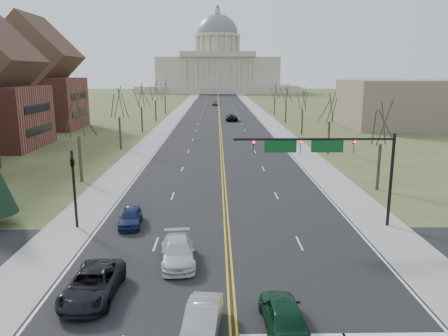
{
  "coord_description": "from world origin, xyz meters",
  "views": [
    {
      "loc": [
        -0.74,
        -18.45,
        11.66
      ],
      "look_at": [
        -0.08,
        20.89,
        3.0
      ],
      "focal_mm": 35.0,
      "sensor_mm": 36.0,
      "label": 1
    }
  ],
  "objects_px": {
    "signal_left": "(74,180)",
    "car_sb_inner_second": "(178,252)",
    "car_far_nb": "(232,117)",
    "signal_mast": "(326,153)",
    "car_nb_inner_lead": "(283,313)",
    "car_sb_outer_lead": "(93,284)",
    "car_far_sb": "(215,103)",
    "car_sb_inner_lead": "(202,321)",
    "car_sb_outer_second": "(130,217)"
  },
  "relations": [
    {
      "from": "signal_mast",
      "to": "car_sb_inner_lead",
      "type": "relative_size",
      "value": 2.84
    },
    {
      "from": "car_sb_inner_lead",
      "to": "car_sb_outer_lead",
      "type": "xyz_separation_m",
      "value": [
        -5.88,
        3.49,
        0.05
      ]
    },
    {
      "from": "car_far_sb",
      "to": "car_sb_outer_second",
      "type": "bearing_deg",
      "value": -88.77
    },
    {
      "from": "car_sb_inner_lead",
      "to": "car_far_nb",
      "type": "height_order",
      "value": "car_far_nb"
    },
    {
      "from": "signal_mast",
      "to": "car_far_nb",
      "type": "relative_size",
      "value": 2.05
    },
    {
      "from": "car_sb_inner_lead",
      "to": "car_far_sb",
      "type": "relative_size",
      "value": 0.93
    },
    {
      "from": "car_sb_inner_second",
      "to": "car_sb_inner_lead",
      "type": "bearing_deg",
      "value": -83.41
    },
    {
      "from": "car_sb_inner_second",
      "to": "signal_mast",
      "type": "bearing_deg",
      "value": 25.25
    },
    {
      "from": "car_sb_inner_second",
      "to": "car_far_sb",
      "type": "distance_m",
      "value": 131.72
    },
    {
      "from": "signal_mast",
      "to": "car_sb_inner_lead",
      "type": "distance_m",
      "value": 17.52
    },
    {
      "from": "signal_left",
      "to": "car_sb_inner_second",
      "type": "height_order",
      "value": "signal_left"
    },
    {
      "from": "car_nb_inner_lead",
      "to": "car_far_sb",
      "type": "bearing_deg",
      "value": -91.24
    },
    {
      "from": "car_sb_inner_lead",
      "to": "car_sb_inner_second",
      "type": "distance_m",
      "value": 7.9
    },
    {
      "from": "car_far_sb",
      "to": "car_sb_outer_lead",
      "type": "bearing_deg",
      "value": -88.48
    },
    {
      "from": "car_sb_inner_lead",
      "to": "car_sb_outer_lead",
      "type": "height_order",
      "value": "car_sb_outer_lead"
    },
    {
      "from": "car_far_nb",
      "to": "signal_left",
      "type": "bearing_deg",
      "value": 77.06
    },
    {
      "from": "car_sb_inner_lead",
      "to": "car_sb_outer_second",
      "type": "xyz_separation_m",
      "value": [
        -6.02,
        14.54,
        -0.02
      ]
    },
    {
      "from": "signal_mast",
      "to": "car_nb_inner_lead",
      "type": "xyz_separation_m",
      "value": [
        -5.15,
        -13.81,
        -4.98
      ]
    },
    {
      "from": "car_nb_inner_lead",
      "to": "car_sb_inner_second",
      "type": "xyz_separation_m",
      "value": [
        -5.48,
        7.27,
        -0.05
      ]
    },
    {
      "from": "car_sb_outer_lead",
      "to": "car_sb_inner_second",
      "type": "distance_m",
      "value": 5.89
    },
    {
      "from": "car_nb_inner_lead",
      "to": "car_far_nb",
      "type": "distance_m",
      "value": 88.52
    },
    {
      "from": "car_sb_inner_second",
      "to": "car_far_sb",
      "type": "relative_size",
      "value": 1.09
    },
    {
      "from": "car_nb_inner_lead",
      "to": "car_sb_outer_lead",
      "type": "relative_size",
      "value": 0.84
    },
    {
      "from": "car_nb_inner_lead",
      "to": "car_far_sb",
      "type": "height_order",
      "value": "car_far_sb"
    },
    {
      "from": "car_sb_inner_second",
      "to": "car_sb_outer_second",
      "type": "xyz_separation_m",
      "value": [
        -4.25,
        6.84,
        -0.04
      ]
    },
    {
      "from": "car_sb_inner_second",
      "to": "car_sb_outer_second",
      "type": "relative_size",
      "value": 1.25
    },
    {
      "from": "signal_mast",
      "to": "car_sb_outer_lead",
      "type": "xyz_separation_m",
      "value": [
        -14.75,
        -10.76,
        -5.0
      ]
    },
    {
      "from": "car_sb_outer_lead",
      "to": "car_far_sb",
      "type": "height_order",
      "value": "car_far_sb"
    },
    {
      "from": "car_nb_inner_lead",
      "to": "car_sb_inner_second",
      "type": "height_order",
      "value": "car_nb_inner_lead"
    },
    {
      "from": "car_sb_inner_lead",
      "to": "car_far_sb",
      "type": "xyz_separation_m",
      "value": [
        0.08,
        139.41,
        0.08
      ]
    },
    {
      "from": "car_sb_inner_second",
      "to": "car_far_nb",
      "type": "xyz_separation_m",
      "value": [
        6.1,
        81.25,
        0.1
      ]
    },
    {
      "from": "signal_mast",
      "to": "car_sb_outer_lead",
      "type": "distance_m",
      "value": 18.92
    },
    {
      "from": "car_sb_outer_lead",
      "to": "car_sb_inner_second",
      "type": "height_order",
      "value": "car_sb_outer_lead"
    },
    {
      "from": "car_nb_inner_lead",
      "to": "car_sb_outer_lead",
      "type": "bearing_deg",
      "value": -20.39
    },
    {
      "from": "signal_mast",
      "to": "car_far_sb",
      "type": "relative_size",
      "value": 2.64
    },
    {
      "from": "car_sb_outer_lead",
      "to": "car_far_sb",
      "type": "bearing_deg",
      "value": 89.11
    },
    {
      "from": "signal_mast",
      "to": "car_sb_outer_second",
      "type": "bearing_deg",
      "value": 178.87
    },
    {
      "from": "car_sb_outer_lead",
      "to": "car_sb_inner_second",
      "type": "bearing_deg",
      "value": 47.34
    },
    {
      "from": "car_nb_inner_lead",
      "to": "car_far_nb",
      "type": "relative_size",
      "value": 0.77
    },
    {
      "from": "signal_mast",
      "to": "car_sb_outer_lead",
      "type": "bearing_deg",
      "value": -143.89
    },
    {
      "from": "car_nb_inner_lead",
      "to": "car_sb_inner_lead",
      "type": "bearing_deg",
      "value": 3.97
    },
    {
      "from": "car_nb_inner_lead",
      "to": "car_sb_inner_second",
      "type": "relative_size",
      "value": 0.91
    },
    {
      "from": "car_far_nb",
      "to": "car_far_sb",
      "type": "height_order",
      "value": "car_far_nb"
    },
    {
      "from": "signal_left",
      "to": "car_sb_inner_lead",
      "type": "bearing_deg",
      "value": -54.72
    },
    {
      "from": "signal_mast",
      "to": "car_sb_outer_lead",
      "type": "relative_size",
      "value": 2.24
    },
    {
      "from": "car_sb_inner_second",
      "to": "car_far_sb",
      "type": "height_order",
      "value": "car_far_sb"
    },
    {
      "from": "signal_left",
      "to": "car_sb_outer_lead",
      "type": "distance_m",
      "value": 11.92
    },
    {
      "from": "car_sb_inner_second",
      "to": "car_far_sb",
      "type": "xyz_separation_m",
      "value": [
        1.85,
        131.7,
        0.06
      ]
    },
    {
      "from": "car_sb_outer_lead",
      "to": "car_far_nb",
      "type": "distance_m",
      "value": 86.07
    },
    {
      "from": "car_sb_inner_second",
      "to": "car_far_nb",
      "type": "height_order",
      "value": "car_far_nb"
    }
  ]
}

